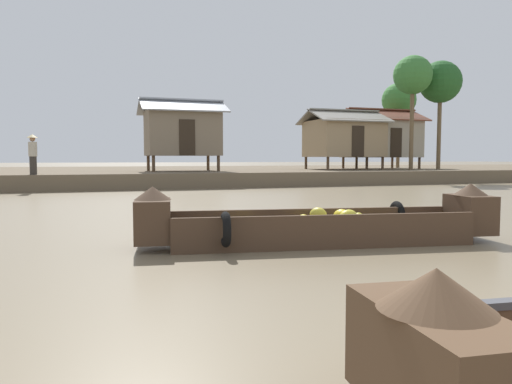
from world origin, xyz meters
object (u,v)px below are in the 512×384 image
stilt_house_mid_left (344,138)px  stilt_house_mid_right (381,137)px  palm_tree_near (440,83)px  stilt_house_left (182,132)px  vendor_person (33,152)px  palm_tree_far (413,76)px  banana_boat (322,224)px  palm_tree_mid (399,101)px

stilt_house_mid_left → stilt_house_mid_right: (2.99, 0.51, 0.08)m
stilt_house_mid_right → palm_tree_near: 4.82m
stilt_house_left → vendor_person: 7.86m
stilt_house_mid_left → palm_tree_far: (2.91, -2.76, 3.46)m
stilt_house_mid_left → stilt_house_left: bearing=-174.0°
stilt_house_mid_right → vendor_person: size_ratio=2.95×
palm_tree_near → palm_tree_far: 2.21m
stilt_house_left → vendor_person: stilt_house_left is taller
stilt_house_mid_right → vendor_person: bearing=-165.2°
banana_boat → palm_tree_far: size_ratio=0.89×
palm_tree_far → vendor_person: bearing=-174.3°
stilt_house_left → palm_tree_near: bearing=-5.2°
stilt_house_mid_left → palm_tree_mid: (5.81, 2.65, 2.79)m
banana_boat → palm_tree_near: bearing=46.4°
banana_boat → palm_tree_mid: (17.04, 22.27, 5.10)m
stilt_house_left → vendor_person: bearing=-151.7°
palm_tree_far → vendor_person: 20.52m
palm_tree_mid → palm_tree_far: (-2.90, -5.41, 0.67)m
palm_tree_near → vendor_person: size_ratio=3.89×
banana_boat → stilt_house_left: size_ratio=1.33×
banana_boat → stilt_house_mid_left: bearing=60.2°
palm_tree_near → palm_tree_far: palm_tree_far is taller
stilt_house_left → palm_tree_far: size_ratio=0.67×
stilt_house_mid_right → palm_tree_far: size_ratio=0.75×
stilt_house_mid_right → palm_tree_far: palm_tree_far is taller
stilt_house_left → stilt_house_mid_right: 13.26m
stilt_house_mid_left → palm_tree_mid: bearing=24.5°
stilt_house_mid_left → palm_tree_near: (5.09, -2.47, 3.24)m
vendor_person → banana_boat: bearing=-68.7°
stilt_house_mid_right → palm_tree_far: (-0.08, -3.27, 3.38)m
banana_boat → palm_tree_far: bearing=50.0°
stilt_house_left → palm_tree_mid: (15.98, 3.72, 2.66)m
stilt_house_mid_left → stilt_house_mid_right: 3.04m
stilt_house_mid_right → palm_tree_near: bearing=-54.8°
palm_tree_mid → palm_tree_far: 6.18m
palm_tree_near → stilt_house_mid_left: bearing=154.1°
banana_boat → stilt_house_mid_left: size_ratio=1.23×
stilt_house_mid_left → palm_tree_near: bearing=-25.9°
stilt_house_mid_right → vendor_person: stilt_house_mid_right is taller
palm_tree_mid → vendor_person: bearing=-162.0°
stilt_house_mid_left → palm_tree_mid: palm_tree_mid is taller
banana_boat → stilt_house_left: (1.05, 18.55, 2.44)m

